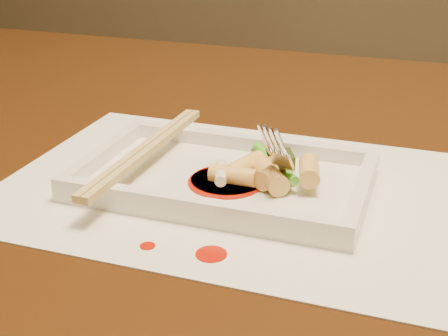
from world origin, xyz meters
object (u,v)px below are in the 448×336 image
(table, at_px, (259,237))
(plate_base, at_px, (224,182))
(fork, at_px, (308,103))
(chopstick_a, at_px, (142,149))
(placemat, at_px, (224,187))

(table, relative_size, plate_base, 5.38)
(plate_base, bearing_deg, fork, 14.42)
(chopstick_a, height_order, fork, fork)
(table, bearing_deg, fork, -50.58)
(table, height_order, chopstick_a, chopstick_a)
(table, height_order, plate_base, plate_base)
(fork, bearing_deg, placemat, -165.58)
(placemat, xyz_separation_m, chopstick_a, (-0.08, 0.00, 0.03))
(placemat, distance_m, fork, 0.11)
(chopstick_a, bearing_deg, plate_base, -0.00)
(placemat, xyz_separation_m, plate_base, (0.00, -0.00, 0.00))
(plate_base, xyz_separation_m, chopstick_a, (-0.08, 0.00, 0.02))
(table, xyz_separation_m, placemat, (-0.01, -0.09, 0.10))
(placemat, bearing_deg, table, 83.72)
(plate_base, height_order, fork, fork)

